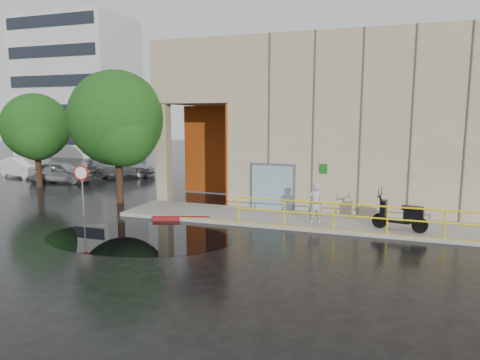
% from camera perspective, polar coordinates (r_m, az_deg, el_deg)
% --- Properties ---
extents(ground, '(120.00, 120.00, 0.00)m').
position_cam_1_polar(ground, '(14.45, -2.40, -9.16)').
color(ground, black).
rests_on(ground, ground).
extents(sidewalk, '(20.00, 3.00, 0.15)m').
position_cam_1_polar(sidewalk, '(17.90, 15.06, -5.71)').
color(sidewalk, gray).
rests_on(sidewalk, ground).
extents(building, '(20.00, 10.17, 8.00)m').
position_cam_1_polar(building, '(23.83, 19.11, 7.62)').
color(building, gray).
rests_on(building, ground).
extents(guardrail, '(9.56, 0.06, 1.03)m').
position_cam_1_polar(guardrail, '(16.44, 15.71, -4.84)').
color(guardrail, yellow).
rests_on(guardrail, sidewalk).
extents(distant_building, '(12.00, 8.08, 15.00)m').
position_cam_1_polar(distant_building, '(52.55, -20.73, 11.38)').
color(distant_building, '#B7B7B2').
rests_on(distant_building, ground).
extents(person, '(0.70, 0.58, 1.65)m').
position_cam_1_polar(person, '(17.10, 9.99, -3.12)').
color(person, '#A8A8AD').
rests_on(person, sidewalk).
extents(scooter, '(2.04, 1.03, 1.55)m').
position_cam_1_polar(scooter, '(16.97, 20.67, -3.41)').
color(scooter, black).
rests_on(scooter, sidewalk).
extents(stop_sign, '(0.68, 0.18, 2.30)m').
position_cam_1_polar(stop_sign, '(19.79, -20.36, 0.17)').
color(stop_sign, slate).
rests_on(stop_sign, ground).
extents(red_curb, '(2.34, 0.92, 0.18)m').
position_cam_1_polar(red_curb, '(18.35, -7.86, -5.10)').
color(red_curb, maroon).
rests_on(red_curb, ground).
extents(puddle, '(7.51, 5.15, 0.01)m').
position_cam_1_polar(puddle, '(16.15, -13.44, -7.46)').
color(puddle, black).
rests_on(puddle, ground).
extents(car_a, '(4.36, 2.27, 1.42)m').
position_cam_1_polar(car_a, '(31.02, -22.74, 1.04)').
color(car_a, '#ADB0B4').
rests_on(car_a, ground).
extents(car_b, '(4.61, 2.50, 1.44)m').
position_cam_1_polar(car_b, '(34.74, -26.96, 1.53)').
color(car_b, white).
rests_on(car_b, ground).
extents(car_c, '(5.19, 3.81, 1.40)m').
position_cam_1_polar(car_c, '(32.20, -15.52, 1.63)').
color(car_c, '#A8AAB0').
rests_on(car_c, ground).
extents(tree_near, '(4.73, 4.73, 6.65)m').
position_cam_1_polar(tree_near, '(22.14, -15.91, 7.45)').
color(tree_near, black).
rests_on(tree_near, ground).
extents(tree_far, '(4.03, 4.03, 5.77)m').
position_cam_1_polar(tree_far, '(28.97, -25.53, 6.12)').
color(tree_far, black).
rests_on(tree_far, ground).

